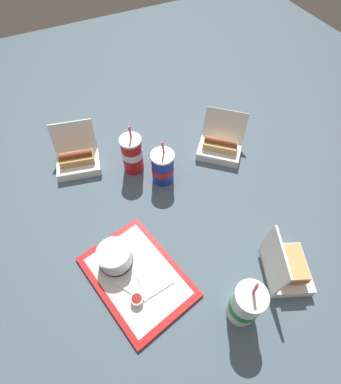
% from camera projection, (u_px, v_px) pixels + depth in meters
% --- Properties ---
extents(ground_plane, '(3.20, 3.20, 0.00)m').
position_uv_depth(ground_plane, '(166.00, 203.00, 1.18)').
color(ground_plane, '#4C6070').
extents(food_tray, '(0.42, 0.34, 0.01)m').
position_uv_depth(food_tray, '(137.00, 277.00, 1.00)').
color(food_tray, red).
rests_on(food_tray, ground_plane).
extents(cake_container, '(0.12, 0.12, 0.08)m').
position_uv_depth(cake_container, '(115.00, 257.00, 1.00)').
color(cake_container, black).
rests_on(cake_container, food_tray).
extents(ketchup_cup, '(0.04, 0.04, 0.02)m').
position_uv_depth(ketchup_cup, '(137.00, 299.00, 0.94)').
color(ketchup_cup, white).
rests_on(ketchup_cup, food_tray).
extents(napkin_stack, '(0.11, 0.11, 0.00)m').
position_uv_depth(napkin_stack, '(154.00, 278.00, 0.99)').
color(napkin_stack, white).
rests_on(napkin_stack, food_tray).
extents(plastic_fork, '(0.10, 0.07, 0.00)m').
position_uv_depth(plastic_fork, '(132.00, 292.00, 0.96)').
color(plastic_fork, white).
rests_on(plastic_fork, food_tray).
extents(clamshell_hotdog_left, '(0.21, 0.21, 0.16)m').
position_uv_depth(clamshell_hotdog_left, '(78.00, 159.00, 1.26)').
color(clamshell_hotdog_left, white).
rests_on(clamshell_hotdog_left, ground_plane).
extents(clamshell_sandwich_front, '(0.22, 0.20, 0.18)m').
position_uv_depth(clamshell_sandwich_front, '(286.00, 267.00, 0.98)').
color(clamshell_sandwich_front, white).
rests_on(clamshell_sandwich_front, ground_plane).
extents(clamshell_hotdog_corner, '(0.26, 0.26, 0.15)m').
position_uv_depth(clamshell_hotdog_corner, '(220.00, 146.00, 1.31)').
color(clamshell_hotdog_corner, white).
rests_on(clamshell_hotdog_corner, ground_plane).
extents(soda_cup_back, '(0.09, 0.09, 0.24)m').
position_uv_depth(soda_cup_back, '(245.00, 305.00, 0.87)').
color(soda_cup_back, white).
rests_on(soda_cup_back, ground_plane).
extents(soda_cup_left, '(0.09, 0.09, 0.23)m').
position_uv_depth(soda_cup_left, '(132.00, 154.00, 1.22)').
color(soda_cup_left, red).
rests_on(soda_cup_left, ground_plane).
extents(soda_cup_right, '(0.09, 0.09, 0.20)m').
position_uv_depth(soda_cup_right, '(163.00, 167.00, 1.20)').
color(soda_cup_right, '#1938B7').
rests_on(soda_cup_right, ground_plane).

